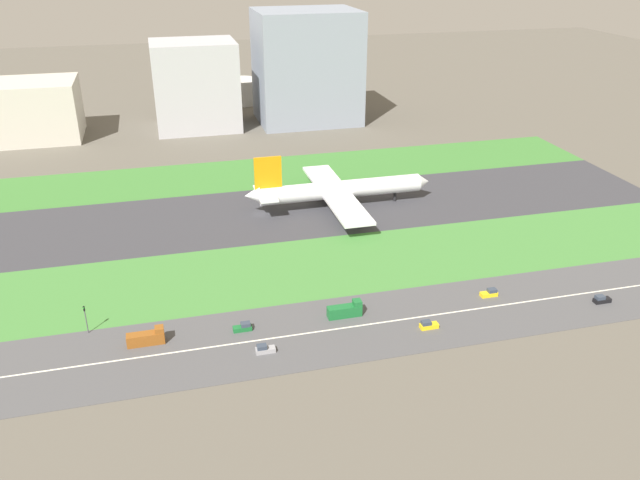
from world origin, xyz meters
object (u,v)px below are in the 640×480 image
car_6 (428,325)px  car_1 (243,327)px  fuel_tank_west (241,91)px  truck_0 (346,310)px  hangar_building (196,85)px  car_0 (264,349)px  truck_1 (147,338)px  car_3 (602,299)px  terminal_building (19,111)px  office_tower (307,67)px  airliner (336,190)px  car_2 (490,293)px  traffic_light (86,318)px

car_6 → car_1: same height
fuel_tank_west → truck_0: bearing=-91.8°
hangar_building → fuel_tank_west: bearing=58.7°
car_0 → fuel_tank_west: size_ratio=0.21×
truck_1 → fuel_tank_west: size_ratio=0.41×
truck_0 → car_6: bearing=-29.8°
car_3 → terminal_building: bearing=-49.5°
car_1 → terminal_building: bearing=112.2°
car_0 → truck_1: truck_1 is taller
truck_1 → office_tower: (80.85, 182.00, 24.86)m
airliner → fuel_tank_west: 159.30m
airliner → car_1: bearing=-121.7°
airliner → fuel_tank_west: airliner is taller
car_6 → car_1: 43.73m
car_2 → car_1: same height
hangar_building → truck_0: bearing=-83.6°
car_0 → car_1: (-3.31, 10.00, 0.00)m
car_1 → office_tower: bearing=72.1°
car_3 → car_6: size_ratio=1.00×
airliner → hangar_building: size_ratio=1.60×
car_2 → car_0: bearing=-170.6°
airliner → car_0: size_ratio=14.77×
car_3 → car_0: bearing=0.0°
traffic_light → terminal_building: bearing=102.7°
car_1 → terminal_building: terminal_building is taller
truck_1 → car_0: bearing=-21.6°
truck_0 → car_6: truck_0 is taller
terminal_building → fuel_tank_west: 115.95m
car_1 → terminal_building: (-74.45, 182.00, 12.10)m
truck_0 → truck_1: bearing=180.0°
car_0 → car_1: 10.53m
car_0 → airliner: bearing=-116.4°
airliner → car_2: (21.89, -68.00, -5.31)m
car_6 → office_tower: office_tower is taller
hangar_building → office_tower: bearing=0.0°
traffic_light → hangar_building: size_ratio=0.18×
truck_0 → car_6: 20.14m
car_6 → traffic_light: 80.03m
airliner → car_1: 80.10m
truck_1 → terminal_building: (-52.49, 182.00, 11.36)m
car_3 → fuel_tank_west: fuel_tank_west is taller
truck_1 → car_1: (21.96, 0.00, -0.75)m
car_0 → car_3: size_ratio=1.00×
car_2 → car_6: bearing=-154.9°
traffic_light → airliner: bearing=37.8°
car_0 → hangar_building: hangar_building is taller
truck_0 → traffic_light: 61.03m
truck_1 → car_6: 65.30m
airliner → hangar_building: hangar_building is taller
airliner → car_6: size_ratio=14.77×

